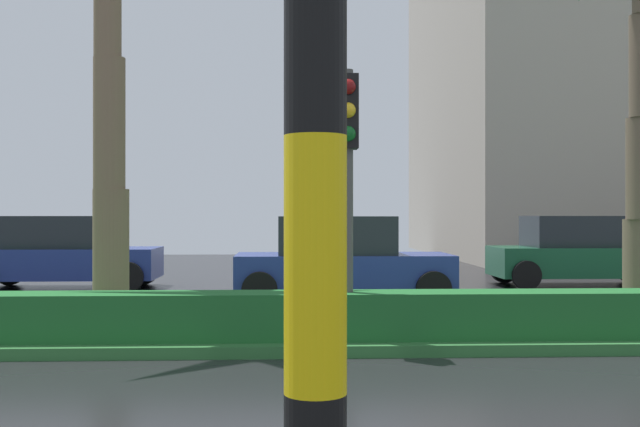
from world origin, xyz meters
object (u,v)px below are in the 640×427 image
Objects in this scene: traffic_signal_median_right at (347,153)px; car_in_traffic_fourth at (579,252)px; car_in_traffic_third at (341,261)px; car_in_traffic_second at (64,254)px.

traffic_signal_median_right reaches higher than car_in_traffic_fourth.
car_in_traffic_third is at bearing 86.75° from traffic_signal_median_right.
car_in_traffic_fourth is (12.46, 0.13, 0.00)m from car_in_traffic_second.
traffic_signal_median_right is 10.78m from car_in_traffic_fourth.
car_in_traffic_second is (-6.06, 8.37, -1.73)m from traffic_signal_median_right.
car_in_traffic_third is 6.85m from car_in_traffic_fourth.
car_in_traffic_third is (0.31, 5.38, -1.73)m from traffic_signal_median_right.
car_in_traffic_fourth is at bearing 27.12° from car_in_traffic_third.
car_in_traffic_fourth is (6.40, 8.50, -1.73)m from traffic_signal_median_right.
car_in_traffic_fourth is (6.09, 3.12, 0.00)m from car_in_traffic_third.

